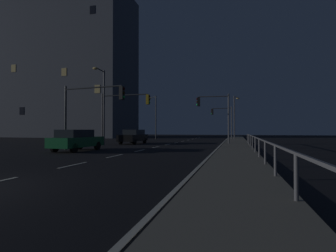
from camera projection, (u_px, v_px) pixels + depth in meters
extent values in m
plane|color=black|center=(158.00, 147.00, 23.33)|extent=(112.00, 112.00, 0.00)
cube|color=gray|center=(236.00, 147.00, 21.52)|extent=(2.59, 77.00, 0.14)
cube|color=silver|center=(74.00, 165.00, 11.25)|extent=(0.14, 2.00, 0.01)
cube|color=silver|center=(115.00, 156.00, 15.12)|extent=(0.14, 2.00, 0.01)
cube|color=silver|center=(140.00, 151.00, 18.98)|extent=(0.14, 2.00, 0.01)
cube|color=silver|center=(156.00, 147.00, 22.84)|extent=(0.14, 2.00, 0.01)
cube|color=silver|center=(168.00, 145.00, 26.71)|extent=(0.14, 2.00, 0.01)
cube|color=silver|center=(176.00, 143.00, 30.57)|extent=(0.14, 2.00, 0.01)
cube|color=silver|center=(183.00, 141.00, 34.43)|extent=(0.14, 2.00, 0.01)
cube|color=silver|center=(188.00, 140.00, 38.30)|extent=(0.14, 2.00, 0.01)
cube|color=silver|center=(193.00, 139.00, 42.16)|extent=(0.14, 2.00, 0.01)
cube|color=silver|center=(196.00, 138.00, 46.03)|extent=(0.14, 2.00, 0.01)
cube|color=silver|center=(199.00, 138.00, 49.89)|extent=(0.14, 2.00, 0.01)
cube|color=silver|center=(221.00, 144.00, 26.75)|extent=(0.14, 53.00, 0.01)
cube|color=#14592D|center=(77.00, 142.00, 18.74)|extent=(1.98, 4.46, 0.70)
cube|color=#1E2328|center=(75.00, 133.00, 18.51)|extent=(1.69, 2.52, 0.55)
cylinder|color=black|center=(80.00, 145.00, 20.31)|extent=(0.24, 0.65, 0.64)
cylinder|color=black|center=(97.00, 146.00, 19.84)|extent=(0.24, 0.65, 0.64)
cylinder|color=black|center=(54.00, 148.00, 17.62)|extent=(0.24, 0.65, 0.64)
cylinder|color=black|center=(74.00, 148.00, 17.15)|extent=(0.24, 0.65, 0.64)
cube|color=black|center=(133.00, 138.00, 28.14)|extent=(1.94, 4.45, 0.70)
cube|color=#1E2328|center=(134.00, 132.00, 28.39)|extent=(1.67, 2.51, 0.55)
cylinder|color=black|center=(134.00, 142.00, 26.56)|extent=(0.24, 0.65, 0.64)
cylinder|color=black|center=(121.00, 141.00, 27.01)|extent=(0.24, 0.65, 0.64)
cylinder|color=black|center=(145.00, 140.00, 29.26)|extent=(0.24, 0.65, 0.64)
cylinder|color=black|center=(132.00, 140.00, 29.71)|extent=(0.24, 0.65, 0.64)
cylinder|color=#4C4C51|center=(232.00, 123.00, 40.84)|extent=(0.16, 0.16, 5.14)
cylinder|color=#2D3033|center=(222.00, 108.00, 41.32)|extent=(3.04, 0.22, 0.11)
cube|color=black|center=(212.00, 112.00, 41.76)|extent=(0.29, 0.35, 0.95)
sphere|color=black|center=(212.00, 110.00, 41.81)|extent=(0.20, 0.20, 0.20)
sphere|color=black|center=(212.00, 112.00, 41.80)|extent=(0.20, 0.20, 0.20)
sphere|color=#19D84C|center=(212.00, 114.00, 41.80)|extent=(0.20, 0.20, 0.20)
cylinder|color=#2D3033|center=(66.00, 118.00, 19.85)|extent=(0.16, 0.16, 4.97)
cylinder|color=#2D3033|center=(93.00, 88.00, 19.05)|extent=(4.97, 0.50, 0.11)
cube|color=black|center=(122.00, 93.00, 18.21)|extent=(0.31, 0.36, 0.95)
sphere|color=black|center=(124.00, 89.00, 18.17)|extent=(0.20, 0.20, 0.20)
sphere|color=black|center=(124.00, 93.00, 18.16)|extent=(0.20, 0.20, 0.20)
sphere|color=#19D84C|center=(124.00, 97.00, 18.16)|extent=(0.20, 0.20, 0.20)
cylinder|color=#4C4C51|center=(229.00, 119.00, 26.19)|extent=(0.16, 0.16, 5.13)
cylinder|color=#4C4C51|center=(214.00, 96.00, 26.45)|extent=(3.05, 0.44, 0.11)
cube|color=black|center=(199.00, 102.00, 26.67)|extent=(0.32, 0.37, 0.95)
sphere|color=black|center=(197.00, 99.00, 26.70)|extent=(0.20, 0.20, 0.20)
sphere|color=black|center=(197.00, 102.00, 26.70)|extent=(0.20, 0.20, 0.20)
sphere|color=#19D84C|center=(197.00, 105.00, 26.69)|extent=(0.20, 0.20, 0.20)
cylinder|color=#38383D|center=(102.00, 119.00, 26.02)|extent=(0.16, 0.16, 5.26)
cylinder|color=#2D3033|center=(125.00, 95.00, 25.32)|extent=(4.97, 0.28, 0.11)
cube|color=olive|center=(148.00, 100.00, 24.59)|extent=(0.29, 0.35, 0.95)
sphere|color=black|center=(149.00, 96.00, 24.55)|extent=(0.20, 0.20, 0.20)
sphere|color=black|center=(149.00, 99.00, 24.55)|extent=(0.20, 0.20, 0.20)
sphere|color=#19D84C|center=(149.00, 103.00, 24.54)|extent=(0.20, 0.20, 0.20)
cylinder|color=#4C4C51|center=(234.00, 117.00, 40.70)|extent=(0.18, 0.18, 6.84)
cylinder|color=#4C4C51|center=(236.00, 97.00, 41.33)|extent=(0.66, 1.39, 0.10)
ellipsoid|color=#F9D172|center=(238.00, 98.00, 41.90)|extent=(0.56, 0.36, 0.24)
cylinder|color=#4C4C51|center=(104.00, 108.00, 26.00)|extent=(0.18, 0.18, 7.64)
cylinder|color=#38383D|center=(100.00, 70.00, 25.10)|extent=(0.27, 1.95, 0.10)
ellipsoid|color=#F9D172|center=(95.00, 68.00, 24.14)|extent=(0.56, 0.36, 0.24)
cylinder|color=#2D3033|center=(156.00, 117.00, 42.62)|extent=(0.18, 0.18, 7.23)
cylinder|color=#2D3033|center=(153.00, 97.00, 43.26)|extent=(1.42, 0.93, 0.10)
ellipsoid|color=#F9D172|center=(150.00, 98.00, 43.84)|extent=(0.56, 0.36, 0.24)
cylinder|color=#59595E|center=(296.00, 177.00, 5.12)|extent=(0.09, 0.09, 0.95)
cylinder|color=#59595E|center=(275.00, 161.00, 7.83)|extent=(0.09, 0.09, 0.95)
cylinder|color=#59595E|center=(265.00, 153.00, 10.55)|extent=(0.09, 0.09, 0.95)
cylinder|color=#59595E|center=(259.00, 148.00, 13.26)|extent=(0.09, 0.09, 0.95)
cylinder|color=#59595E|center=(255.00, 145.00, 15.98)|extent=(0.09, 0.09, 0.95)
cylinder|color=#59595E|center=(253.00, 143.00, 18.69)|extent=(0.09, 0.09, 0.95)
cylinder|color=#59595E|center=(250.00, 141.00, 21.41)|extent=(0.09, 0.09, 0.95)
cylinder|color=#59595E|center=(249.00, 140.00, 24.12)|extent=(0.09, 0.09, 0.95)
cylinder|color=#59595E|center=(248.00, 139.00, 26.84)|extent=(0.09, 0.09, 0.95)
cube|color=slate|center=(257.00, 138.00, 14.63)|extent=(0.06, 25.30, 0.06)
cube|color=#4C515B|center=(72.00, 68.00, 54.85)|extent=(25.83, 12.53, 29.76)
cube|color=black|center=(22.00, 111.00, 50.41)|extent=(1.10, 0.06, 1.50)
cube|color=#EACC7A|center=(13.00, 68.00, 51.08)|extent=(1.10, 0.06, 1.50)
cube|color=black|center=(92.00, 10.00, 46.61)|extent=(1.10, 0.06, 1.50)
cube|color=#EACC7A|center=(97.00, 89.00, 46.13)|extent=(1.10, 0.06, 1.50)
cube|color=#EACC7A|center=(64.00, 72.00, 48.00)|extent=(1.10, 0.06, 1.50)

